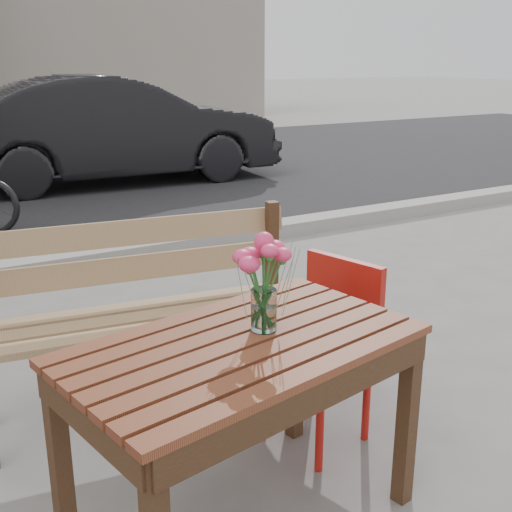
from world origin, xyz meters
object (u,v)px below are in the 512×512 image
Objects in this scene: parked_car at (116,130)px; main_vase at (264,270)px; red_chair at (328,338)px; main_table at (243,373)px.

main_vase is at bearing 168.83° from parked_car.
parked_car is (1.16, 6.10, 0.23)m from red_chair.
red_chair is at bearing 18.32° from main_table.
main_vase is at bearing -74.38° from red_chair.
main_vase is at bearing 10.49° from main_table.
red_chair is 0.72m from main_vase.
main_vase reaches higher than main_table.
red_chair reaches higher than main_table.
main_vase is (-0.48, -0.28, 0.46)m from red_chair.
main_vase is 6.59m from parked_car.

